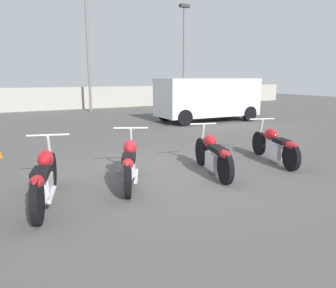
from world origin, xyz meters
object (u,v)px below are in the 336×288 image
object	(u,v)px
light_pole_left	(184,47)
motorcycle_slot_2	(213,155)
motorcycle_slot_1	(130,163)
light_pole_right	(87,34)
motorcycle_slot_0	(45,179)
motorcycle_slot_3	(275,146)
parked_van	(207,97)

from	to	relation	value
light_pole_left	motorcycle_slot_2	world-z (taller)	light_pole_left
motorcycle_slot_1	light_pole_left	bearing A→B (deg)	80.25
light_pole_right	motorcycle_slot_0	world-z (taller)	light_pole_right
motorcycle_slot_3	light_pole_right	bearing A→B (deg)	110.01
motorcycle_slot_0	parked_van	size ratio (longest dim) A/B	0.45
motorcycle_slot_1	parked_van	xyz separation A→B (m)	(6.83, 7.00, 0.69)
motorcycle_slot_0	motorcycle_slot_3	distance (m)	5.29
motorcycle_slot_2	motorcycle_slot_3	xyz separation A→B (m)	(1.90, 0.08, -0.00)
parked_van	motorcycle_slot_2	bearing A→B (deg)	147.15
light_pole_left	motorcycle_slot_2	bearing A→B (deg)	-119.64
light_pole_left	light_pole_right	xyz separation A→B (m)	(-6.94, -0.48, 0.41)
motorcycle_slot_1	motorcycle_slot_2	world-z (taller)	motorcycle_slot_1
light_pole_right	motorcycle_slot_0	distance (m)	15.76
motorcycle_slot_2	motorcycle_slot_1	bearing A→B (deg)	-170.15
motorcycle_slot_3	parked_van	distance (m)	7.81
motorcycle_slot_2	parked_van	xyz separation A→B (m)	(5.02, 7.20, 0.70)
light_pole_right	motorcycle_slot_3	size ratio (longest dim) A/B	3.68
motorcycle_slot_3	parked_van	world-z (taller)	parked_van
light_pole_right	motorcycle_slot_2	size ratio (longest dim) A/B	3.79
motorcycle_slot_1	motorcycle_slot_2	distance (m)	1.82
motorcycle_slot_3	parked_van	size ratio (longest dim) A/B	0.44
light_pole_right	motorcycle_slot_1	xyz separation A→B (m)	(-3.30, -14.13, -4.12)
light_pole_right	motorcycle_slot_3	world-z (taller)	light_pole_right
motorcycle_slot_1	motorcycle_slot_3	size ratio (longest dim) A/B	0.93
motorcycle_slot_2	parked_van	distance (m)	8.81
light_pole_left	motorcycle_slot_3	size ratio (longest dim) A/B	3.30
motorcycle_slot_1	motorcycle_slot_2	size ratio (longest dim) A/B	0.96
motorcycle_slot_0	motorcycle_slot_1	xyz separation A→B (m)	(1.58, 0.28, -0.01)
light_pole_right	motorcycle_slot_3	xyz separation A→B (m)	(0.41, -14.26, -4.13)
light_pole_left	motorcycle_slot_3	bearing A→B (deg)	-113.91
motorcycle_slot_1	motorcycle_slot_0	bearing A→B (deg)	-144.72
light_pole_right	parked_van	size ratio (longest dim) A/B	1.61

